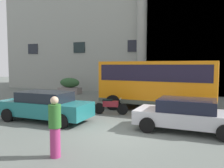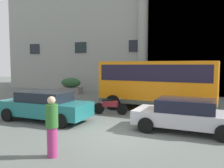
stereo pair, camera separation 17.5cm
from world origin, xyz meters
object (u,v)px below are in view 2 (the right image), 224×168
object	(u,v)px
hedge_planter_far_west	(71,86)
hedge_planter_far_east	(124,88)
orange_minibus	(158,81)
parked_compact_extra	(186,115)
motorcycle_far_end	(193,112)
pedestrian_man_crossing	(52,126)
motorcycle_near_kerb	(110,106)
parked_coupe_end	(45,106)
hedge_planter_west	(174,90)

from	to	relation	value
hedge_planter_far_west	hedge_planter_far_east	bearing A→B (deg)	-0.14
orange_minibus	parked_compact_extra	xyz separation A→B (m)	(1.92, -4.11, -1.04)
orange_minibus	motorcycle_far_end	xyz separation A→B (m)	(2.15, -2.39, -1.26)
motorcycle_far_end	pedestrian_man_crossing	size ratio (longest dim) A/B	1.13
motorcycle_far_end	motorcycle_near_kerb	bearing A→B (deg)	-169.22
parked_compact_extra	pedestrian_man_crossing	distance (m)	5.41
parked_compact_extra	pedestrian_man_crossing	bearing A→B (deg)	-126.60
hedge_planter_far_east	parked_coupe_end	size ratio (longest dim) A/B	0.32
hedge_planter_far_west	motorcycle_near_kerb	distance (m)	9.88
hedge_planter_far_west	hedge_planter_west	xyz separation A→B (m)	(9.44, -0.13, 0.03)
motorcycle_near_kerb	pedestrian_man_crossing	bearing A→B (deg)	-93.91
hedge_planter_far_east	motorcycle_far_end	xyz separation A→B (m)	(5.87, -7.24, -0.24)
hedge_planter_west	parked_coupe_end	size ratio (longest dim) A/B	0.34
orange_minibus	motorcycle_near_kerb	bearing A→B (deg)	-129.30
hedge_planter_far_east	motorcycle_far_end	world-z (taller)	hedge_planter_far_east
orange_minibus	pedestrian_man_crossing	world-z (taller)	orange_minibus
hedge_planter_far_west	motorcycle_far_end	size ratio (longest dim) A/B	1.04
parked_coupe_end	parked_compact_extra	size ratio (longest dim) A/B	1.09
hedge_planter_far_west	parked_coupe_end	distance (m)	10.59
hedge_planter_west	pedestrian_man_crossing	xyz separation A→B (m)	(-1.92, -13.05, 0.16)
parked_compact_extra	hedge_planter_far_west	bearing A→B (deg)	142.99
hedge_planter_far_west	hedge_planter_west	world-z (taller)	hedge_planter_west
hedge_planter_west	parked_coupe_end	world-z (taller)	hedge_planter_west
orange_minibus	motorcycle_far_end	world-z (taller)	orange_minibus
hedge_planter_far_west	parked_compact_extra	distance (m)	14.14
motorcycle_near_kerb	pedestrian_man_crossing	distance (m)	6.12
orange_minibus	hedge_planter_far_east	bearing A→B (deg)	132.04
orange_minibus	hedge_planter_far_west	bearing A→B (deg)	156.17
motorcycle_far_end	motorcycle_near_kerb	world-z (taller)	same
orange_minibus	parked_compact_extra	bearing A→B (deg)	-60.41
motorcycle_far_end	pedestrian_man_crossing	bearing A→B (deg)	-108.94
parked_coupe_end	pedestrian_man_crossing	world-z (taller)	pedestrian_man_crossing
parked_coupe_end	motorcycle_near_kerb	size ratio (longest dim) A/B	2.40
parked_coupe_end	parked_compact_extra	xyz separation A→B (m)	(6.45, 0.61, -0.05)
hedge_planter_far_east	parked_compact_extra	world-z (taller)	hedge_planter_far_east
motorcycle_far_end	hedge_planter_far_east	bearing A→B (deg)	141.60
orange_minibus	motorcycle_far_end	size ratio (longest dim) A/B	3.38
hedge_planter_far_west	motorcycle_far_end	distance (m)	13.31
motorcycle_far_end	motorcycle_near_kerb	size ratio (longest dim) A/B	1.07
orange_minibus	hedge_planter_west	world-z (taller)	orange_minibus
hedge_planter_far_east	hedge_planter_far_west	bearing A→B (deg)	179.86
hedge_planter_far_east	hedge_planter_west	bearing A→B (deg)	-1.68
hedge_planter_west	pedestrian_man_crossing	world-z (taller)	pedestrian_man_crossing
hedge_planter_far_east	parked_coupe_end	xyz separation A→B (m)	(-0.81, -9.58, 0.03)
pedestrian_man_crossing	hedge_planter_west	bearing A→B (deg)	-109.47
parked_coupe_end	hedge_planter_west	bearing A→B (deg)	63.89
hedge_planter_west	motorcycle_near_kerb	xyz separation A→B (m)	(-2.60, -6.99, -0.29)
motorcycle_far_end	pedestrian_man_crossing	xyz separation A→B (m)	(-3.64, -5.93, 0.45)
orange_minibus	parked_coupe_end	size ratio (longest dim) A/B	1.50
hedge_planter_far_east	motorcycle_near_kerb	distance (m)	7.28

